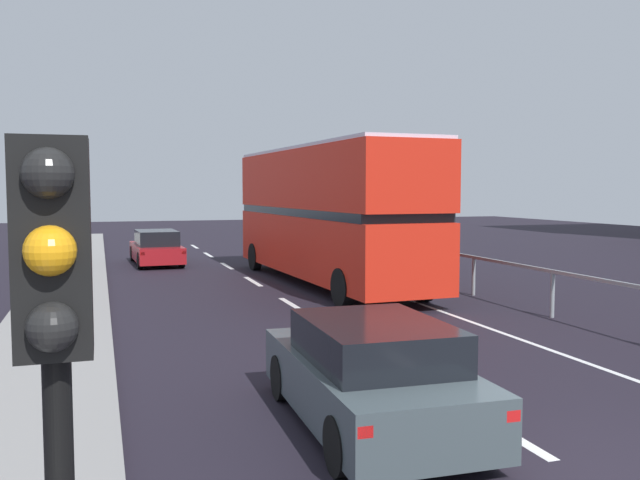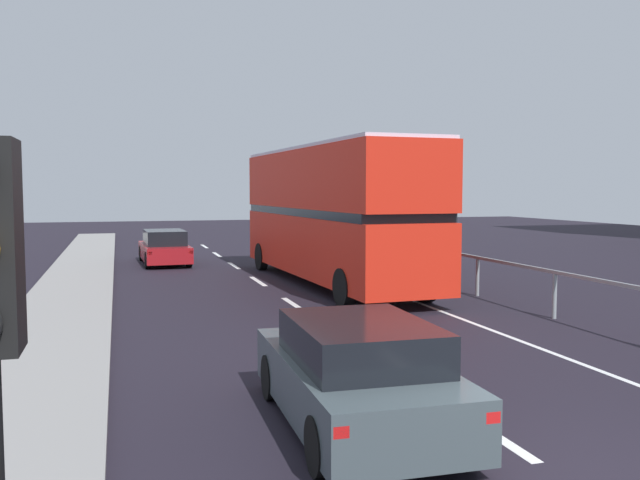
# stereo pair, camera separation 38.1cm
# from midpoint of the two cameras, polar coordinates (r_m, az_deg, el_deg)

# --- Properties ---
(ground_plane) EXTENTS (75.11, 120.00, 0.10)m
(ground_plane) POSITION_cam_midpoint_polar(r_m,az_deg,el_deg) (8.08, 20.03, -18.12)
(ground_plane) COLOR black
(lane_paint_markings) EXTENTS (3.38, 46.00, 0.01)m
(lane_paint_markings) POSITION_cam_midpoint_polar(r_m,az_deg,el_deg) (16.36, 6.90, -6.29)
(lane_paint_markings) COLOR silver
(lane_paint_markings) RESTS_ON ground
(bridge_side_railing) EXTENTS (0.10, 42.00, 1.13)m
(bridge_side_railing) POSITION_cam_midpoint_polar(r_m,az_deg,el_deg) (18.04, 16.57, -2.53)
(bridge_side_railing) COLOR gray
(bridge_side_railing) RESTS_ON ground
(double_decker_bus_red) EXTENTS (3.06, 11.57, 4.32)m
(double_decker_bus_red) POSITION_cam_midpoint_polar(r_m,az_deg,el_deg) (21.34, 1.45, 2.46)
(double_decker_bus_red) COLOR red
(double_decker_bus_red) RESTS_ON ground
(hatchback_car_near) EXTENTS (1.93, 4.13, 1.38)m
(hatchback_car_near) POSITION_cam_midpoint_polar(r_m,az_deg,el_deg) (8.66, 4.37, -11.31)
(hatchback_car_near) COLOR #404C51
(hatchback_car_near) RESTS_ON ground
(sedan_car_ahead) EXTENTS (1.90, 4.46, 1.37)m
(sedan_car_ahead) POSITION_cam_midpoint_polar(r_m,az_deg,el_deg) (27.81, -12.65, -0.64)
(sedan_car_ahead) COLOR maroon
(sedan_car_ahead) RESTS_ON ground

